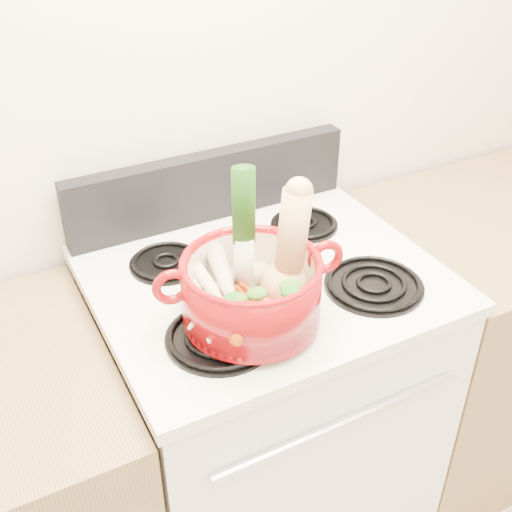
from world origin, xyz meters
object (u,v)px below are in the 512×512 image
squash (285,250)px  stove_body (264,419)px  dutch_oven (251,291)px  leek (244,232)px

squash → stove_body: bearing=58.0°
squash → dutch_oven: bearing=153.4°
leek → stove_body: bearing=61.2°
squash → leek: (-0.06, 0.06, 0.02)m
stove_body → dutch_oven: size_ratio=3.28×
dutch_oven → squash: size_ratio=1.12×
dutch_oven → leek: leek is taller
stove_body → dutch_oven: 0.61m
dutch_oven → squash: (0.07, -0.01, 0.08)m
stove_body → leek: leek is taller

